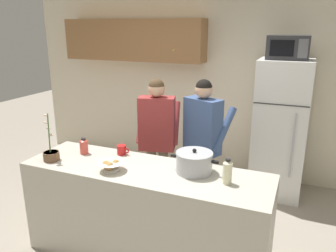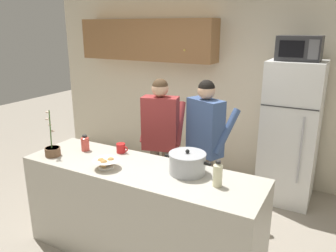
{
  "view_description": "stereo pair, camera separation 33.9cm",
  "coord_description": "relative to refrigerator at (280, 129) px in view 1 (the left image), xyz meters",
  "views": [
    {
      "loc": [
        1.25,
        -2.45,
        2.15
      ],
      "look_at": [
        0.0,
        0.55,
        1.17
      ],
      "focal_mm": 35.5,
      "sensor_mm": 36.0,
      "label": 1
    },
    {
      "loc": [
        1.56,
        -2.3,
        2.15
      ],
      "look_at": [
        0.0,
        0.55,
        1.17
      ],
      "focal_mm": 35.5,
      "sensor_mm": 36.0,
      "label": 2
    }
  ],
  "objects": [
    {
      "name": "person_near_pot",
      "position": [
        -1.28,
        -1.0,
        0.11
      ],
      "size": [
        0.56,
        0.51,
        1.6
      ],
      "color": "#726656",
      "rests_on": "ground"
    },
    {
      "name": "coffee_mug",
      "position": [
        -1.38,
        -1.62,
        0.08
      ],
      "size": [
        0.13,
        0.09,
        0.1
      ],
      "color": "red",
      "rests_on": "kitchen_island"
    },
    {
      "name": "refrigerator",
      "position": [
        0.0,
        0.0,
        0.0
      ],
      "size": [
        0.64,
        0.68,
        1.77
      ],
      "color": "white",
      "rests_on": "ground"
    },
    {
      "name": "bottle_mid_counter",
      "position": [
        -1.74,
        -1.75,
        0.12
      ],
      "size": [
        0.08,
        0.08,
        0.17
      ],
      "color": "#D84C3F",
      "rests_on": "kitchen_island"
    },
    {
      "name": "potted_orchid",
      "position": [
        -1.92,
        -2.01,
        0.1
      ],
      "size": [
        0.15,
        0.15,
        0.46
      ],
      "color": "brown",
      "rests_on": "kitchen_island"
    },
    {
      "name": "person_by_sink",
      "position": [
        -0.75,
        -0.92,
        0.12
      ],
      "size": [
        0.6,
        0.55,
        1.61
      ],
      "color": "#726656",
      "rests_on": "ground"
    },
    {
      "name": "kitchen_island",
      "position": [
        -1.02,
        -1.85,
        -0.42
      ],
      "size": [
        2.28,
        0.68,
        0.92
      ],
      "primitive_type": "cube",
      "color": "#BCB7A8",
      "rests_on": "ground"
    },
    {
      "name": "bottle_near_edge",
      "position": [
        -0.27,
        -1.85,
        0.14
      ],
      "size": [
        0.08,
        0.08,
        0.22
      ],
      "color": "beige",
      "rests_on": "kitchen_island"
    },
    {
      "name": "microwave",
      "position": [
        0.0,
        -0.02,
        1.02
      ],
      "size": [
        0.48,
        0.37,
        0.28
      ],
      "color": "#2D2D30",
      "rests_on": "refrigerator"
    },
    {
      "name": "cooking_pot",
      "position": [
        -0.58,
        -1.74,
        0.13
      ],
      "size": [
        0.43,
        0.32,
        0.22
      ],
      "color": "#ADAFB5",
      "rests_on": "kitchen_island"
    },
    {
      "name": "bread_bowl",
      "position": [
        -1.27,
        -2.0,
        0.09
      ],
      "size": [
        0.24,
        0.24,
        0.1
      ],
      "color": "white",
      "rests_on": "kitchen_island"
    },
    {
      "name": "back_wall_unit",
      "position": [
        -1.25,
        0.41,
        0.54
      ],
      "size": [
        6.0,
        0.48,
        2.6
      ],
      "color": "beige",
      "rests_on": "ground"
    }
  ]
}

